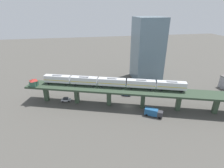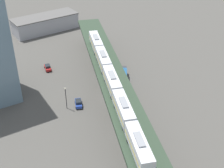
{
  "view_description": "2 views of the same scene",
  "coord_description": "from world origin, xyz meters",
  "px_view_note": "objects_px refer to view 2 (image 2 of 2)",
  "views": [
    {
      "loc": [
        65.34,
        -19.53,
        41.05
      ],
      "look_at": [
        -3.7,
        -6.48,
        9.87
      ],
      "focal_mm": 28.0,
      "sensor_mm": 36.0,
      "label": 1
    },
    {
      "loc": [
        -39.68,
        -66.29,
        53.26
      ],
      "look_at": [
        -3.7,
        -6.48,
        9.87
      ],
      "focal_mm": 50.0,
      "sensor_mm": 36.0,
      "label": 2
    }
  ],
  "objects_px": {
    "street_car_blue": "(78,103)",
    "delivery_truck": "(123,74)",
    "street_car_red": "(48,67)",
    "street_lamp": "(66,96)",
    "street_car_silver": "(137,168)",
    "subway_train": "(112,81)",
    "warehouse_building": "(45,23)"
  },
  "relations": [
    {
      "from": "street_car_blue",
      "to": "street_lamp",
      "type": "relative_size",
      "value": 0.68
    },
    {
      "from": "street_car_silver",
      "to": "street_car_red",
      "type": "distance_m",
      "value": 54.26
    },
    {
      "from": "delivery_truck",
      "to": "street_lamp",
      "type": "distance_m",
      "value": 23.67
    },
    {
      "from": "subway_train",
      "to": "street_car_red",
      "type": "xyz_separation_m",
      "value": [
        -6.13,
        33.29,
        -9.97
      ]
    },
    {
      "from": "street_lamp",
      "to": "warehouse_building",
      "type": "bearing_deg",
      "value": 74.71
    },
    {
      "from": "subway_train",
      "to": "street_car_red",
      "type": "relative_size",
      "value": 12.87
    },
    {
      "from": "street_car_red",
      "to": "street_lamp",
      "type": "distance_m",
      "value": 24.77
    },
    {
      "from": "street_car_blue",
      "to": "delivery_truck",
      "type": "height_order",
      "value": "delivery_truck"
    },
    {
      "from": "street_lamp",
      "to": "warehouse_building",
      "type": "height_order",
      "value": "street_lamp"
    },
    {
      "from": "street_car_silver",
      "to": "delivery_truck",
      "type": "distance_m",
      "value": 40.42
    },
    {
      "from": "street_car_red",
      "to": "delivery_truck",
      "type": "height_order",
      "value": "delivery_truck"
    },
    {
      "from": "street_car_blue",
      "to": "street_car_red",
      "type": "height_order",
      "value": "same"
    },
    {
      "from": "street_car_silver",
      "to": "delivery_truck",
      "type": "xyz_separation_m",
      "value": [
        19.18,
        35.57,
        0.82
      ]
    },
    {
      "from": "subway_train",
      "to": "street_car_blue",
      "type": "distance_m",
      "value": 14.51
    },
    {
      "from": "street_car_blue",
      "to": "subway_train",
      "type": "bearing_deg",
      "value": -53.37
    },
    {
      "from": "street_car_red",
      "to": "street_lamp",
      "type": "xyz_separation_m",
      "value": [
        -3.6,
        -24.3,
        3.17
      ]
    },
    {
      "from": "delivery_truck",
      "to": "warehouse_building",
      "type": "distance_m",
      "value": 53.53
    },
    {
      "from": "warehouse_building",
      "to": "street_car_silver",
      "type": "bearing_deg",
      "value": -97.93
    },
    {
      "from": "subway_train",
      "to": "street_car_blue",
      "type": "xyz_separation_m",
      "value": [
        -6.29,
        8.46,
        -9.97
      ]
    },
    {
      "from": "street_car_blue",
      "to": "street_lamp",
      "type": "xyz_separation_m",
      "value": [
        -3.44,
        0.53,
        3.17
      ]
    },
    {
      "from": "subway_train",
      "to": "warehouse_building",
      "type": "height_order",
      "value": "subway_train"
    },
    {
      "from": "warehouse_building",
      "to": "street_car_blue",
      "type": "bearing_deg",
      "value": -102.01
    },
    {
      "from": "street_lamp",
      "to": "warehouse_building",
      "type": "distance_m",
      "value": 60.83
    },
    {
      "from": "warehouse_building",
      "to": "delivery_truck",
      "type": "bearing_deg",
      "value": -82.66
    },
    {
      "from": "street_lamp",
      "to": "delivery_truck",
      "type": "bearing_deg",
      "value": 13.78
    },
    {
      "from": "street_car_silver",
      "to": "street_lamp",
      "type": "relative_size",
      "value": 0.66
    },
    {
      "from": "street_car_red",
      "to": "delivery_truck",
      "type": "distance_m",
      "value": 26.86
    },
    {
      "from": "subway_train",
      "to": "delivery_truck",
      "type": "bearing_deg",
      "value": 48.02
    },
    {
      "from": "street_car_silver",
      "to": "street_car_blue",
      "type": "height_order",
      "value": "same"
    },
    {
      "from": "delivery_truck",
      "to": "subway_train",
      "type": "bearing_deg",
      "value": -131.98
    },
    {
      "from": "delivery_truck",
      "to": "warehouse_building",
      "type": "relative_size",
      "value": 0.25
    },
    {
      "from": "delivery_truck",
      "to": "street_lamp",
      "type": "height_order",
      "value": "street_lamp"
    }
  ]
}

